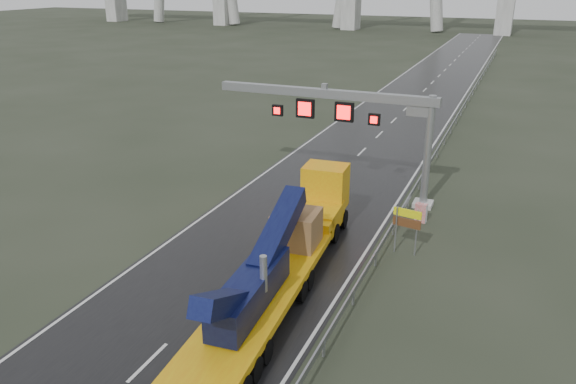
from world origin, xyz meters
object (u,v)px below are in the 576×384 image
at_px(heavy_haul_truck, 289,245).
at_px(sign_gantry, 355,114).
at_px(exit_sign_pair, 407,222).
at_px(striped_barrier, 421,213).

bearing_deg(heavy_haul_truck, sign_gantry, 87.44).
distance_m(heavy_haul_truck, exit_sign_pair, 6.66).
distance_m(heavy_haul_truck, striped_barrier, 10.41).
bearing_deg(sign_gantry, exit_sign_pair, -54.30).
xyz_separation_m(exit_sign_pair, striped_barrier, (0.02, 4.52, -1.24)).
xyz_separation_m(heavy_haul_truck, striped_barrier, (4.78, 9.17, -1.13)).
bearing_deg(striped_barrier, exit_sign_pair, -81.81).
relative_size(sign_gantry, exit_sign_pair, 5.70).
bearing_deg(sign_gantry, heavy_haul_truck, -88.44).
distance_m(sign_gantry, exit_sign_pair, 9.50).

